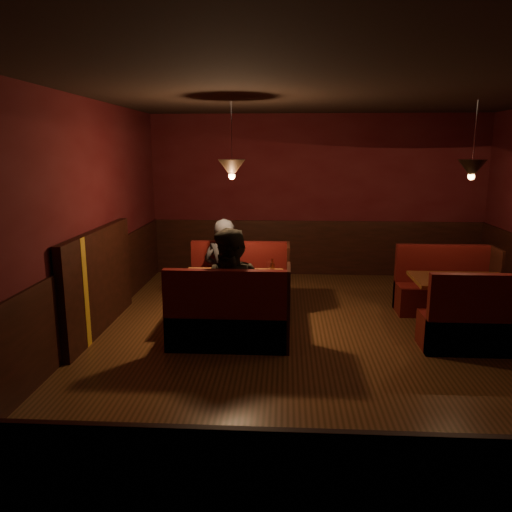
# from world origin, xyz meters

# --- Properties ---
(room) EXTENTS (6.02, 7.02, 2.92)m
(room) POSITION_xyz_m (-0.28, 0.05, 1.05)
(room) COLOR #3E260F
(room) RESTS_ON ground
(main_table) EXTENTS (1.30, 0.79, 0.91)m
(main_table) POSITION_xyz_m (-1.22, 0.61, 0.54)
(main_table) COLOR brown
(main_table) RESTS_ON ground
(main_bench_far) EXTENTS (1.43, 0.51, 0.97)m
(main_bench_far) POSITION_xyz_m (-1.21, 1.35, 0.31)
(main_bench_far) COLOR #521211
(main_bench_far) RESTS_ON ground
(main_bench_near) EXTENTS (1.43, 0.51, 0.97)m
(main_bench_near) POSITION_xyz_m (-1.21, -0.13, 0.31)
(main_bench_near) COLOR #521211
(main_bench_near) RESTS_ON ground
(second_table) EXTENTS (1.21, 0.77, 0.68)m
(second_table) POSITION_xyz_m (1.68, 0.65, 0.51)
(second_table) COLOR brown
(second_table) RESTS_ON ground
(second_bench_far) EXTENTS (1.34, 0.50, 0.95)m
(second_bench_far) POSITION_xyz_m (1.70, 1.38, 0.30)
(second_bench_far) COLOR #521211
(second_bench_far) RESTS_ON ground
(second_bench_near) EXTENTS (1.34, 0.50, 0.95)m
(second_bench_near) POSITION_xyz_m (1.70, -0.07, 0.30)
(second_bench_near) COLOR #521211
(second_bench_near) RESTS_ON ground
(diner_a) EXTENTS (0.70, 0.54, 1.69)m
(diner_a) POSITION_xyz_m (-1.42, 1.24, 0.85)
(diner_a) COLOR #2B2B2F
(diner_a) RESTS_ON ground
(diner_b) EXTENTS (1.01, 0.90, 1.73)m
(diner_b) POSITION_xyz_m (-1.17, 0.06, 0.87)
(diner_b) COLOR black
(diner_b) RESTS_ON ground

